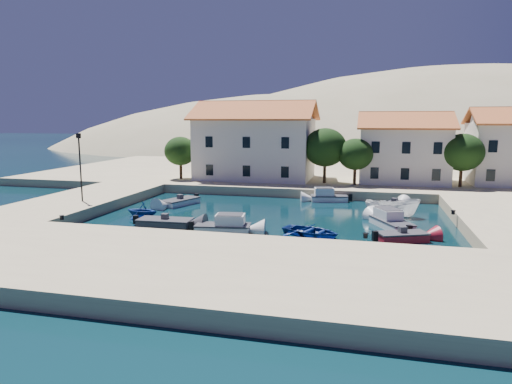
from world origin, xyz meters
TOP-DOWN VIEW (x-y plane):
  - ground at (0.00, 0.00)m, footprint 400.00×400.00m
  - quay_south at (0.00, -6.00)m, footprint 52.00×12.00m
  - quay_west at (-19.00, 10.00)m, footprint 8.00×20.00m
  - quay_north at (2.00, 38.00)m, footprint 80.00×36.00m
  - hills at (20.64, 123.62)m, footprint 254.00×176.00m
  - building_left at (-6.00, 28.00)m, footprint 14.70×9.45m
  - building_mid at (12.00, 29.00)m, footprint 10.50×8.40m
  - building_right at (24.00, 30.00)m, footprint 9.45×8.40m
  - trees at (4.51, 25.46)m, footprint 37.30×5.30m
  - lamppost at (-17.50, 8.00)m, footprint 0.35×0.25m
  - bollards at (2.80, 3.87)m, footprint 29.36×9.56m
  - motorboat_grey_sw at (-7.61, 4.48)m, footprint 4.38×2.11m
  - cabin_cruiser_south at (-2.52, 3.75)m, footprint 4.33×2.33m
  - rowboat_south at (4.06, 4.51)m, footprint 5.19×4.46m
  - motorboat_red_se at (10.51, 4.47)m, footprint 3.80×2.79m
  - cabin_cruiser_east at (9.96, 8.43)m, footprint 3.56×4.76m
  - boat_east at (10.17, 12.57)m, footprint 4.78×2.10m
  - motorboat_white_ne at (10.55, 16.39)m, footprint 2.80×3.74m
  - rowboat_west at (-11.01, 7.13)m, footprint 3.28×2.93m
  - motorboat_white_west at (-10.14, 13.39)m, footprint 3.15×4.48m
  - cabin_cruiser_north at (4.13, 19.00)m, footprint 4.02×2.34m

SIDE VIEW (x-z plane):
  - hills at x=20.64m, z-range -72.90..26.10m
  - ground at x=0.00m, z-range 0.00..0.00m
  - rowboat_south at x=4.06m, z-range -0.45..0.45m
  - boat_east at x=10.17m, z-range -0.90..0.90m
  - rowboat_west at x=-11.01m, z-range -0.78..0.78m
  - motorboat_grey_sw at x=-7.61m, z-range -0.33..0.92m
  - motorboat_white_west at x=-10.14m, z-range -0.33..0.92m
  - motorboat_white_ne at x=10.55m, z-range -0.33..0.92m
  - motorboat_red_se at x=10.51m, z-range -0.33..0.92m
  - cabin_cruiser_north at x=4.13m, z-range -0.32..1.28m
  - cabin_cruiser_south at x=-2.52m, z-range -0.32..1.28m
  - cabin_cruiser_east at x=9.96m, z-range -0.32..1.28m
  - quay_south at x=0.00m, z-range 0.00..1.00m
  - quay_west at x=-19.00m, z-range 0.00..1.00m
  - quay_north at x=2.00m, z-range 0.00..1.00m
  - bollards at x=2.80m, z-range 1.00..1.30m
  - lamppost at x=-17.50m, z-range 1.64..7.87m
  - trees at x=4.51m, z-range 1.61..8.06m
  - building_mid at x=12.00m, z-range 1.07..9.37m
  - building_right at x=24.00m, z-range 1.07..9.87m
  - building_left at x=-6.00m, z-range 1.09..10.79m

